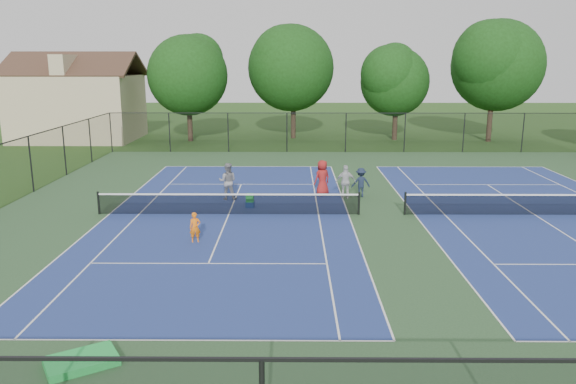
{
  "coord_description": "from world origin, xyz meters",
  "views": [
    {
      "loc": [
        -4.1,
        -24.75,
        6.88
      ],
      "look_at": [
        -4.28,
        -1.0,
        1.3
      ],
      "focal_mm": 35.0,
      "sensor_mm": 36.0,
      "label": 1
    }
  ],
  "objects_px": {
    "ball_crate": "(250,205)",
    "bystander_a": "(346,182)",
    "ball_hopper": "(250,198)",
    "instructor": "(228,181)",
    "child_player": "(195,227)",
    "bystander_b": "(361,183)",
    "clapboard_house": "(78,105)",
    "tree_back_b": "(293,64)",
    "tree_back_c": "(397,77)",
    "tree_back_a": "(188,71)",
    "bystander_c": "(322,178)",
    "tree_back_d": "(495,61)"
  },
  "relations": [
    {
      "from": "instructor",
      "to": "tree_back_b",
      "type": "bearing_deg",
      "value": -95.24
    },
    {
      "from": "clapboard_house",
      "to": "ball_crate",
      "type": "height_order",
      "value": "clapboard_house"
    },
    {
      "from": "child_player",
      "to": "ball_crate",
      "type": "xyz_separation_m",
      "value": [
        1.73,
        5.28,
        -0.46
      ]
    },
    {
      "from": "clapboard_house",
      "to": "ball_crate",
      "type": "xyz_separation_m",
      "value": [
        16.88,
        -23.73,
        -2.95
      ]
    },
    {
      "from": "ball_crate",
      "to": "tree_back_a",
      "type": "bearing_deg",
      "value": 106.84
    },
    {
      "from": "tree_back_b",
      "to": "tree_back_d",
      "type": "distance_m",
      "value": 17.12
    },
    {
      "from": "tree_back_c",
      "to": "tree_back_b",
      "type": "bearing_deg",
      "value": 173.66
    },
    {
      "from": "ball_crate",
      "to": "tree_back_b",
      "type": "bearing_deg",
      "value": 85.1
    },
    {
      "from": "tree_back_d",
      "to": "child_player",
      "type": "height_order",
      "value": "tree_back_d"
    },
    {
      "from": "ball_crate",
      "to": "bystander_a",
      "type": "bearing_deg",
      "value": 21.2
    },
    {
      "from": "instructor",
      "to": "bystander_b",
      "type": "bearing_deg",
      "value": -172.06
    },
    {
      "from": "bystander_c",
      "to": "tree_back_b",
      "type": "bearing_deg",
      "value": -119.14
    },
    {
      "from": "tree_back_c",
      "to": "bystander_b",
      "type": "height_order",
      "value": "tree_back_c"
    },
    {
      "from": "clapboard_house",
      "to": "child_player",
      "type": "relative_size",
      "value": 9.11
    },
    {
      "from": "clapboard_house",
      "to": "ball_hopper",
      "type": "relative_size",
      "value": 27.21
    },
    {
      "from": "tree_back_c",
      "to": "child_player",
      "type": "relative_size",
      "value": 7.08
    },
    {
      "from": "tree_back_c",
      "to": "instructor",
      "type": "distance_m",
      "value": 25.75
    },
    {
      "from": "tree_back_d",
      "to": "bystander_b",
      "type": "xyz_separation_m",
      "value": [
        -13.56,
        -20.54,
        -6.06
      ]
    },
    {
      "from": "tree_back_b",
      "to": "ball_hopper",
      "type": "distance_m",
      "value": 25.57
    },
    {
      "from": "child_player",
      "to": "bystander_a",
      "type": "distance_m",
      "value": 9.63
    },
    {
      "from": "bystander_a",
      "to": "ball_crate",
      "type": "bearing_deg",
      "value": 20.18
    },
    {
      "from": "child_player",
      "to": "instructor",
      "type": "bearing_deg",
      "value": 72.28
    },
    {
      "from": "bystander_b",
      "to": "ball_hopper",
      "type": "bearing_deg",
      "value": 13.22
    },
    {
      "from": "tree_back_c",
      "to": "clapboard_house",
      "type": "bearing_deg",
      "value": -180.0
    },
    {
      "from": "ball_hopper",
      "to": "instructor",
      "type": "bearing_deg",
      "value": 127.57
    },
    {
      "from": "tree_back_d",
      "to": "bystander_b",
      "type": "height_order",
      "value": "tree_back_d"
    },
    {
      "from": "clapboard_house",
      "to": "child_player",
      "type": "xyz_separation_m",
      "value": [
        15.15,
        -29.01,
        -2.5
      ]
    },
    {
      "from": "ball_crate",
      "to": "tree_back_c",
      "type": "bearing_deg",
      "value": 64.9
    },
    {
      "from": "bystander_b",
      "to": "ball_crate",
      "type": "xyz_separation_m",
      "value": [
        -5.56,
        -2.19,
        -0.62
      ]
    },
    {
      "from": "tree_back_a",
      "to": "tree_back_c",
      "type": "xyz_separation_m",
      "value": [
        18.0,
        1.0,
        -0.56
      ]
    },
    {
      "from": "bystander_b",
      "to": "ball_crate",
      "type": "height_order",
      "value": "bystander_b"
    },
    {
      "from": "tree_back_a",
      "to": "ball_hopper",
      "type": "relative_size",
      "value": 23.06
    },
    {
      "from": "tree_back_b",
      "to": "bystander_a",
      "type": "distance_m",
      "value": 23.74
    },
    {
      "from": "clapboard_house",
      "to": "ball_hopper",
      "type": "xyz_separation_m",
      "value": [
        16.88,
        -23.73,
        -2.62
      ]
    },
    {
      "from": "clapboard_house",
      "to": "child_player",
      "type": "bearing_deg",
      "value": -62.42
    },
    {
      "from": "tree_back_c",
      "to": "bystander_a",
      "type": "xyz_separation_m",
      "value": [
        -6.37,
        -21.89,
        -4.61
      ]
    },
    {
      "from": "tree_back_c",
      "to": "bystander_a",
      "type": "height_order",
      "value": "tree_back_c"
    },
    {
      "from": "child_player",
      "to": "bystander_b",
      "type": "distance_m",
      "value": 10.43
    },
    {
      "from": "tree_back_d",
      "to": "tree_back_b",
      "type": "bearing_deg",
      "value": 173.29
    },
    {
      "from": "instructor",
      "to": "ball_hopper",
      "type": "distance_m",
      "value": 2.07
    },
    {
      "from": "tree_back_b",
      "to": "ball_hopper",
      "type": "bearing_deg",
      "value": -94.9
    },
    {
      "from": "tree_back_a",
      "to": "tree_back_b",
      "type": "distance_m",
      "value": 9.24
    },
    {
      "from": "bystander_c",
      "to": "ball_crate",
      "type": "xyz_separation_m",
      "value": [
        -3.59,
        -2.52,
        -0.79
      ]
    },
    {
      "from": "ball_hopper",
      "to": "ball_crate",
      "type": "bearing_deg",
      "value": 0.0
    },
    {
      "from": "instructor",
      "to": "child_player",
      "type": "bearing_deg",
      "value": 88.85
    },
    {
      "from": "tree_back_c",
      "to": "instructor",
      "type": "xyz_separation_m",
      "value": [
        -12.35,
        -22.13,
        -4.54
      ]
    },
    {
      "from": "tree_back_b",
      "to": "bystander_b",
      "type": "bearing_deg",
      "value": -81.33
    },
    {
      "from": "bystander_b",
      "to": "tree_back_c",
      "type": "bearing_deg",
      "value": -112.74
    },
    {
      "from": "clapboard_house",
      "to": "ball_crate",
      "type": "relative_size",
      "value": 27.11
    },
    {
      "from": "child_player",
      "to": "instructor",
      "type": "xyz_separation_m",
      "value": [
        0.5,
        6.88,
        0.35
      ]
    }
  ]
}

